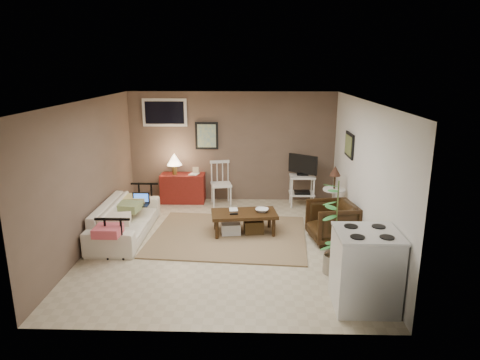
{
  "coord_description": "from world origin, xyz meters",
  "views": [
    {
      "loc": [
        0.44,
        -6.74,
        2.94
      ],
      "look_at": [
        0.24,
        0.35,
        1.03
      ],
      "focal_mm": 32.0,
      "sensor_mm": 36.0,
      "label": 1
    }
  ],
  "objects_px": {
    "spindle_chair": "(221,185)",
    "side_table": "(334,188)",
    "sofa": "(125,214)",
    "red_console": "(182,185)",
    "potted_plant": "(336,224)",
    "armchair": "(332,220)",
    "stove": "(365,269)",
    "coffee_table": "(244,221)",
    "tv_stand": "(302,179)"
  },
  "relations": [
    {
      "from": "tv_stand",
      "to": "side_table",
      "type": "height_order",
      "value": "side_table"
    },
    {
      "from": "armchair",
      "to": "red_console",
      "type": "bearing_deg",
      "value": -135.4
    },
    {
      "from": "armchair",
      "to": "potted_plant",
      "type": "distance_m",
      "value": 1.25
    },
    {
      "from": "side_table",
      "to": "armchair",
      "type": "relative_size",
      "value": 1.48
    },
    {
      "from": "spindle_chair",
      "to": "stove",
      "type": "xyz_separation_m",
      "value": [
        2.08,
        -4.04,
        0.06
      ]
    },
    {
      "from": "coffee_table",
      "to": "tv_stand",
      "type": "bearing_deg",
      "value": 53.73
    },
    {
      "from": "spindle_chair",
      "to": "sofa",
      "type": "bearing_deg",
      "value": -130.84
    },
    {
      "from": "spindle_chair",
      "to": "armchair",
      "type": "xyz_separation_m",
      "value": [
        2.04,
        -1.97,
        -0.06
      ]
    },
    {
      "from": "tv_stand",
      "to": "side_table",
      "type": "relative_size",
      "value": 1.0
    },
    {
      "from": "red_console",
      "to": "potted_plant",
      "type": "bearing_deg",
      "value": -50.09
    },
    {
      "from": "potted_plant",
      "to": "armchair",
      "type": "bearing_deg",
      "value": 81.9
    },
    {
      "from": "sofa",
      "to": "potted_plant",
      "type": "xyz_separation_m",
      "value": [
        3.45,
        -1.34,
        0.35
      ]
    },
    {
      "from": "spindle_chair",
      "to": "side_table",
      "type": "bearing_deg",
      "value": -25.77
    },
    {
      "from": "tv_stand",
      "to": "side_table",
      "type": "distance_m",
      "value": 1.13
    },
    {
      "from": "side_table",
      "to": "tv_stand",
      "type": "bearing_deg",
      "value": 115.44
    },
    {
      "from": "spindle_chair",
      "to": "side_table",
      "type": "height_order",
      "value": "side_table"
    },
    {
      "from": "sofa",
      "to": "tv_stand",
      "type": "distance_m",
      "value": 3.76
    },
    {
      "from": "coffee_table",
      "to": "tv_stand",
      "type": "distance_m",
      "value": 2.09
    },
    {
      "from": "side_table",
      "to": "potted_plant",
      "type": "xyz_separation_m",
      "value": [
        -0.35,
        -2.08,
        0.06
      ]
    },
    {
      "from": "coffee_table",
      "to": "armchair",
      "type": "height_order",
      "value": "armchair"
    },
    {
      "from": "stove",
      "to": "spindle_chair",
      "type": "bearing_deg",
      "value": 117.25
    },
    {
      "from": "spindle_chair",
      "to": "tv_stand",
      "type": "distance_m",
      "value": 1.75
    },
    {
      "from": "spindle_chair",
      "to": "potted_plant",
      "type": "distance_m",
      "value": 3.68
    },
    {
      "from": "armchair",
      "to": "potted_plant",
      "type": "bearing_deg",
      "value": -17.76
    },
    {
      "from": "tv_stand",
      "to": "potted_plant",
      "type": "bearing_deg",
      "value": -87.58
    },
    {
      "from": "stove",
      "to": "coffee_table",
      "type": "bearing_deg",
      "value": 123.77
    },
    {
      "from": "potted_plant",
      "to": "coffee_table",
      "type": "bearing_deg",
      "value": 133.12
    },
    {
      "from": "coffee_table",
      "to": "stove",
      "type": "height_order",
      "value": "stove"
    },
    {
      "from": "potted_plant",
      "to": "stove",
      "type": "bearing_deg",
      "value": -76.93
    },
    {
      "from": "red_console",
      "to": "tv_stand",
      "type": "distance_m",
      "value": 2.62
    },
    {
      "from": "sofa",
      "to": "stove",
      "type": "distance_m",
      "value": 4.27
    },
    {
      "from": "coffee_table",
      "to": "tv_stand",
      "type": "height_order",
      "value": "tv_stand"
    },
    {
      "from": "sofa",
      "to": "red_console",
      "type": "xyz_separation_m",
      "value": [
        0.71,
        1.94,
        -0.02
      ]
    },
    {
      "from": "red_console",
      "to": "spindle_chair",
      "type": "xyz_separation_m",
      "value": [
        0.86,
        -0.12,
        0.06
      ]
    },
    {
      "from": "spindle_chair",
      "to": "side_table",
      "type": "relative_size",
      "value": 0.84
    },
    {
      "from": "armchair",
      "to": "stove",
      "type": "distance_m",
      "value": 2.07
    },
    {
      "from": "armchair",
      "to": "stove",
      "type": "relative_size",
      "value": 0.75
    },
    {
      "from": "armchair",
      "to": "potted_plant",
      "type": "height_order",
      "value": "potted_plant"
    },
    {
      "from": "side_table",
      "to": "armchair",
      "type": "height_order",
      "value": "side_table"
    },
    {
      "from": "coffee_table",
      "to": "potted_plant",
      "type": "height_order",
      "value": "potted_plant"
    },
    {
      "from": "red_console",
      "to": "stove",
      "type": "bearing_deg",
      "value": -54.7
    },
    {
      "from": "coffee_table",
      "to": "potted_plant",
      "type": "distance_m",
      "value": 2.04
    },
    {
      "from": "sofa",
      "to": "red_console",
      "type": "distance_m",
      "value": 2.06
    },
    {
      "from": "potted_plant",
      "to": "sofa",
      "type": "bearing_deg",
      "value": 158.81
    },
    {
      "from": "tv_stand",
      "to": "potted_plant",
      "type": "height_order",
      "value": "potted_plant"
    },
    {
      "from": "red_console",
      "to": "potted_plant",
      "type": "distance_m",
      "value": 4.28
    },
    {
      "from": "potted_plant",
      "to": "stove",
      "type": "xyz_separation_m",
      "value": [
        0.2,
        -0.88,
        -0.25
      ]
    },
    {
      "from": "armchair",
      "to": "tv_stand",
      "type": "bearing_deg",
      "value": 179.21
    },
    {
      "from": "sofa",
      "to": "armchair",
      "type": "bearing_deg",
      "value": -92.44
    },
    {
      "from": "tv_stand",
      "to": "side_table",
      "type": "bearing_deg",
      "value": -64.56
    }
  ]
}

